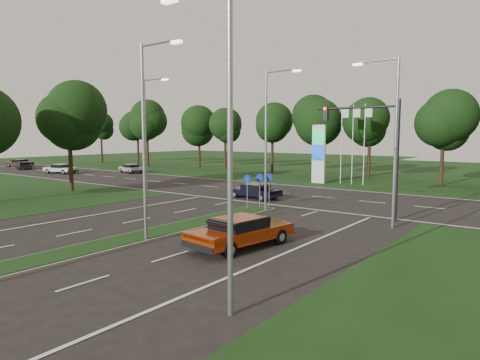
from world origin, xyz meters
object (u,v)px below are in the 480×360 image
Objects in this scene: far_car_b at (61,169)px; far_car_c at (24,165)px; far_car_d at (20,163)px; navy_sedan at (255,191)px; red_sedan at (241,231)px; far_car_a at (131,168)px.

far_car_c is at bearing 74.20° from far_car_b.
far_car_c is (-10.68, 0.57, -0.08)m from far_car_b.
far_car_c is 0.90× the size of far_car_d.
far_car_b reaches higher than navy_sedan.
far_car_c is at bearing 89.86° from navy_sedan.
red_sedan is at bearing -87.21° from far_car_c.
red_sedan is at bearing -123.05° from far_car_b.
far_car_b is 15.39m from far_car_d.
far_car_c is at bearing 123.14° from far_car_a.
far_car_c is at bearing 170.82° from red_sedan.
red_sedan is 1.16× the size of far_car_d.
far_car_b is at bearing 167.41° from red_sedan.
navy_sedan is 48.00m from far_car_d.
navy_sedan is at bearing -106.83° from far_car_d.
red_sedan is at bearing -106.62° from far_car_a.
red_sedan is 58.22m from far_car_d.
far_car_b is 10.70m from far_car_c.
red_sedan is 43.09m from far_car_b.
far_car_b is at bearing 148.74° from far_car_a.
red_sedan reaches higher than far_car_a.
far_car_a is at bearing 75.52° from navy_sedan.
far_car_a is at bearing -90.59° from far_car_d.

